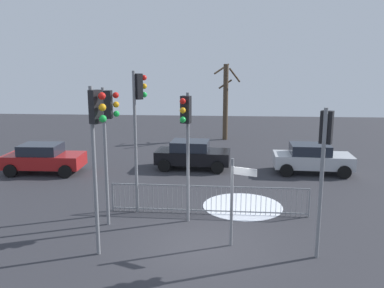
{
  "coord_description": "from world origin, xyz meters",
  "views": [
    {
      "loc": [
        0.43,
        -11.41,
        5.46
      ],
      "look_at": [
        -0.7,
        3.6,
        2.38
      ],
      "focal_mm": 37.58,
      "sensor_mm": 36.0,
      "label": 1
    }
  ],
  "objects_px": {
    "car_red_mid": "(44,158)",
    "direction_sign_post": "(234,198)",
    "traffic_light_rear_right": "(138,111)",
    "traffic_light_mid_left": "(96,134)",
    "traffic_light_rear_left": "(325,149)",
    "car_black_far": "(192,154)",
    "traffic_light_foreground_left": "(109,126)",
    "car_silver_trailing": "(312,158)",
    "bare_tree_left": "(226,100)",
    "traffic_light_mid_right": "(186,129)"
  },
  "relations": [
    {
      "from": "traffic_light_mid_left",
      "to": "bare_tree_left",
      "type": "relative_size",
      "value": 0.9
    },
    {
      "from": "traffic_light_mid_right",
      "to": "traffic_light_rear_right",
      "type": "relative_size",
      "value": 0.87
    },
    {
      "from": "traffic_light_mid_left",
      "to": "traffic_light_rear_right",
      "type": "bearing_deg",
      "value": -157.48
    },
    {
      "from": "traffic_light_rear_left",
      "to": "car_black_far",
      "type": "bearing_deg",
      "value": 141.87
    },
    {
      "from": "direction_sign_post",
      "to": "bare_tree_left",
      "type": "distance_m",
      "value": 17.23
    },
    {
      "from": "car_silver_trailing",
      "to": "direction_sign_post",
      "type": "bearing_deg",
      "value": -113.46
    },
    {
      "from": "traffic_light_foreground_left",
      "to": "traffic_light_rear_left",
      "type": "bearing_deg",
      "value": 72.39
    },
    {
      "from": "traffic_light_mid_right",
      "to": "car_silver_trailing",
      "type": "relative_size",
      "value": 1.16
    },
    {
      "from": "car_silver_trailing",
      "to": "car_black_far",
      "type": "bearing_deg",
      "value": 178.33
    },
    {
      "from": "bare_tree_left",
      "to": "car_red_mid",
      "type": "bearing_deg",
      "value": -133.32
    },
    {
      "from": "traffic_light_mid_right",
      "to": "traffic_light_rear_right",
      "type": "xyz_separation_m",
      "value": [
        -1.8,
        0.95,
        0.49
      ]
    },
    {
      "from": "car_black_far",
      "to": "bare_tree_left",
      "type": "xyz_separation_m",
      "value": [
        1.77,
        8.25,
        2.06
      ]
    },
    {
      "from": "traffic_light_rear_left",
      "to": "direction_sign_post",
      "type": "height_order",
      "value": "traffic_light_rear_left"
    },
    {
      "from": "traffic_light_rear_left",
      "to": "car_red_mid",
      "type": "bearing_deg",
      "value": 172.78
    },
    {
      "from": "traffic_light_rear_right",
      "to": "traffic_light_mid_left",
      "type": "bearing_deg",
      "value": -48.35
    },
    {
      "from": "traffic_light_rear_left",
      "to": "bare_tree_left",
      "type": "relative_size",
      "value": 0.8
    },
    {
      "from": "car_red_mid",
      "to": "direction_sign_post",
      "type": "bearing_deg",
      "value": -40.52
    },
    {
      "from": "car_black_far",
      "to": "car_silver_trailing",
      "type": "relative_size",
      "value": 1.01
    },
    {
      "from": "car_black_far",
      "to": "direction_sign_post",
      "type": "bearing_deg",
      "value": -74.31
    },
    {
      "from": "traffic_light_mid_right",
      "to": "traffic_light_mid_left",
      "type": "xyz_separation_m",
      "value": [
        -2.21,
        -2.6,
        0.25
      ]
    },
    {
      "from": "traffic_light_foreground_left",
      "to": "traffic_light_mid_left",
      "type": "height_order",
      "value": "traffic_light_mid_left"
    },
    {
      "from": "traffic_light_mid_right",
      "to": "car_black_far",
      "type": "distance_m",
      "value": 7.66
    },
    {
      "from": "traffic_light_rear_left",
      "to": "bare_tree_left",
      "type": "height_order",
      "value": "bare_tree_left"
    },
    {
      "from": "direction_sign_post",
      "to": "car_red_mid",
      "type": "height_order",
      "value": "direction_sign_post"
    },
    {
      "from": "traffic_light_mid_left",
      "to": "car_red_mid",
      "type": "bearing_deg",
      "value": -117.96
    },
    {
      "from": "traffic_light_mid_left",
      "to": "traffic_light_foreground_left",
      "type": "bearing_deg",
      "value": -143.37
    },
    {
      "from": "traffic_light_mid_left",
      "to": "car_red_mid",
      "type": "distance_m",
      "value": 10.41
    },
    {
      "from": "traffic_light_mid_right",
      "to": "direction_sign_post",
      "type": "bearing_deg",
      "value": 150.93
    },
    {
      "from": "car_black_far",
      "to": "bare_tree_left",
      "type": "distance_m",
      "value": 8.68
    },
    {
      "from": "direction_sign_post",
      "to": "bare_tree_left",
      "type": "xyz_separation_m",
      "value": [
        -0.14,
        17.18,
        1.3
      ]
    },
    {
      "from": "traffic_light_mid_left",
      "to": "traffic_light_rear_right",
      "type": "distance_m",
      "value": 3.58
    },
    {
      "from": "traffic_light_mid_right",
      "to": "car_silver_trailing",
      "type": "distance_m",
      "value": 9.21
    },
    {
      "from": "traffic_light_mid_left",
      "to": "car_red_mid",
      "type": "relative_size",
      "value": 1.26
    },
    {
      "from": "traffic_light_rear_left",
      "to": "direction_sign_post",
      "type": "xyz_separation_m",
      "value": [
        -2.42,
        0.42,
        -1.61
      ]
    },
    {
      "from": "traffic_light_foreground_left",
      "to": "bare_tree_left",
      "type": "xyz_separation_m",
      "value": [
        3.93,
        15.84,
        -0.59
      ]
    },
    {
      "from": "car_red_mid",
      "to": "bare_tree_left",
      "type": "xyz_separation_m",
      "value": [
        9.11,
        9.66,
        2.06
      ]
    },
    {
      "from": "traffic_light_mid_right",
      "to": "bare_tree_left",
      "type": "bearing_deg",
      "value": -76.93
    },
    {
      "from": "traffic_light_foreground_left",
      "to": "traffic_light_mid_left",
      "type": "relative_size",
      "value": 0.96
    },
    {
      "from": "traffic_light_rear_right",
      "to": "bare_tree_left",
      "type": "height_order",
      "value": "bare_tree_left"
    },
    {
      "from": "direction_sign_post",
      "to": "traffic_light_mid_left",
      "type": "bearing_deg",
      "value": -144.22
    },
    {
      "from": "traffic_light_rear_right",
      "to": "direction_sign_post",
      "type": "relative_size",
      "value": 1.9
    },
    {
      "from": "traffic_light_rear_left",
      "to": "car_silver_trailing",
      "type": "height_order",
      "value": "traffic_light_rear_left"
    },
    {
      "from": "traffic_light_mid_right",
      "to": "traffic_light_mid_left",
      "type": "height_order",
      "value": "traffic_light_mid_left"
    },
    {
      "from": "traffic_light_rear_right",
      "to": "direction_sign_post",
      "type": "distance_m",
      "value": 4.84
    },
    {
      "from": "traffic_light_rear_right",
      "to": "car_red_mid",
      "type": "distance_m",
      "value": 8.2
    },
    {
      "from": "traffic_light_foreground_left",
      "to": "traffic_light_rear_right",
      "type": "bearing_deg",
      "value": 149.59
    },
    {
      "from": "direction_sign_post",
      "to": "car_black_far",
      "type": "height_order",
      "value": "direction_sign_post"
    },
    {
      "from": "traffic_light_foreground_left",
      "to": "car_silver_trailing",
      "type": "xyz_separation_m",
      "value": [
        8.19,
        7.17,
        -2.65
      ]
    },
    {
      "from": "car_black_far",
      "to": "car_silver_trailing",
      "type": "bearing_deg",
      "value": -0.39
    },
    {
      "from": "bare_tree_left",
      "to": "traffic_light_rear_left",
      "type": "bearing_deg",
      "value": -81.72
    }
  ]
}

